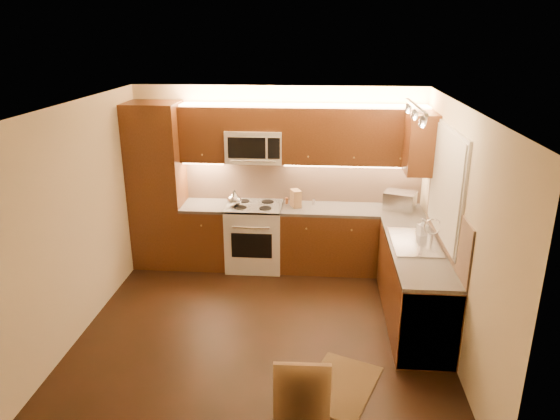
# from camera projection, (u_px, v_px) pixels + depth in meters

# --- Properties ---
(floor) EXTENTS (4.00, 4.00, 0.01)m
(floor) POSITION_uv_depth(u_px,v_px,m) (263.00, 330.00, 5.79)
(floor) COLOR black
(floor) RESTS_ON ground
(ceiling) EXTENTS (4.00, 4.00, 0.01)m
(ceiling) POSITION_uv_depth(u_px,v_px,m) (260.00, 106.00, 4.97)
(ceiling) COLOR beige
(ceiling) RESTS_ON ground
(wall_back) EXTENTS (4.00, 0.01, 2.50)m
(wall_back) POSITION_uv_depth(u_px,v_px,m) (278.00, 176.00, 7.26)
(wall_back) COLOR beige
(wall_back) RESTS_ON ground
(wall_front) EXTENTS (4.00, 0.01, 2.50)m
(wall_front) POSITION_uv_depth(u_px,v_px,m) (227.00, 332.00, 3.50)
(wall_front) COLOR beige
(wall_front) RESTS_ON ground
(wall_left) EXTENTS (0.01, 4.00, 2.50)m
(wall_left) POSITION_uv_depth(u_px,v_px,m) (77.00, 221.00, 5.53)
(wall_left) COLOR beige
(wall_left) RESTS_ON ground
(wall_right) EXTENTS (0.01, 4.00, 2.50)m
(wall_right) POSITION_uv_depth(u_px,v_px,m) (457.00, 233.00, 5.22)
(wall_right) COLOR beige
(wall_right) RESTS_ON ground
(pantry) EXTENTS (0.70, 0.60, 2.30)m
(pantry) POSITION_uv_depth(u_px,v_px,m) (158.00, 186.00, 7.14)
(pantry) COLOR #42230E
(pantry) RESTS_ON floor
(base_cab_back_left) EXTENTS (0.62, 0.60, 0.86)m
(base_cab_back_left) POSITION_uv_depth(u_px,v_px,m) (207.00, 236.00, 7.33)
(base_cab_back_left) COLOR #42230E
(base_cab_back_left) RESTS_ON floor
(counter_back_left) EXTENTS (0.62, 0.60, 0.04)m
(counter_back_left) POSITION_uv_depth(u_px,v_px,m) (205.00, 206.00, 7.18)
(counter_back_left) COLOR #373632
(counter_back_left) RESTS_ON base_cab_back_left
(base_cab_back_right) EXTENTS (1.92, 0.60, 0.86)m
(base_cab_back_right) POSITION_uv_depth(u_px,v_px,m) (350.00, 240.00, 7.17)
(base_cab_back_right) COLOR #42230E
(base_cab_back_right) RESTS_ON floor
(counter_back_right) EXTENTS (1.92, 0.60, 0.04)m
(counter_back_right) POSITION_uv_depth(u_px,v_px,m) (352.00, 210.00, 7.02)
(counter_back_right) COLOR #373632
(counter_back_right) RESTS_ON base_cab_back_right
(base_cab_right) EXTENTS (0.60, 2.00, 0.86)m
(base_cab_right) POSITION_uv_depth(u_px,v_px,m) (414.00, 285.00, 5.89)
(base_cab_right) COLOR #42230E
(base_cab_right) RESTS_ON floor
(counter_right) EXTENTS (0.60, 2.00, 0.04)m
(counter_right) POSITION_uv_depth(u_px,v_px,m) (417.00, 249.00, 5.74)
(counter_right) COLOR #373632
(counter_right) RESTS_ON base_cab_right
(dishwasher) EXTENTS (0.58, 0.60, 0.84)m
(dishwasher) POSITION_uv_depth(u_px,v_px,m) (425.00, 317.00, 5.23)
(dishwasher) COLOR silver
(dishwasher) RESTS_ON floor
(backsplash_back) EXTENTS (3.30, 0.02, 0.60)m
(backsplash_back) POSITION_uv_depth(u_px,v_px,m) (303.00, 180.00, 7.24)
(backsplash_back) COLOR tan
(backsplash_back) RESTS_ON wall_back
(backsplash_right) EXTENTS (0.02, 2.00, 0.60)m
(backsplash_right) POSITION_uv_depth(u_px,v_px,m) (447.00, 223.00, 5.62)
(backsplash_right) COLOR tan
(backsplash_right) RESTS_ON wall_right
(upper_cab_back_left) EXTENTS (0.62, 0.35, 0.75)m
(upper_cab_back_left) POSITION_uv_depth(u_px,v_px,m) (204.00, 133.00, 6.97)
(upper_cab_back_left) COLOR #42230E
(upper_cab_back_left) RESTS_ON wall_back
(upper_cab_back_right) EXTENTS (1.92, 0.35, 0.75)m
(upper_cab_back_right) POSITION_uv_depth(u_px,v_px,m) (355.00, 136.00, 6.81)
(upper_cab_back_right) COLOR #42230E
(upper_cab_back_right) RESTS_ON wall_back
(upper_cab_bridge) EXTENTS (0.76, 0.35, 0.31)m
(upper_cab_bridge) POSITION_uv_depth(u_px,v_px,m) (254.00, 118.00, 6.84)
(upper_cab_bridge) COLOR #42230E
(upper_cab_bridge) RESTS_ON wall_back
(upper_cab_right_corner) EXTENTS (0.35, 0.50, 0.75)m
(upper_cab_right_corner) POSITION_uv_depth(u_px,v_px,m) (421.00, 143.00, 6.35)
(upper_cab_right_corner) COLOR #42230E
(upper_cab_right_corner) RESTS_ON wall_right
(stove) EXTENTS (0.76, 0.65, 0.92)m
(stove) POSITION_uv_depth(u_px,v_px,m) (255.00, 236.00, 7.24)
(stove) COLOR silver
(stove) RESTS_ON floor
(microwave) EXTENTS (0.76, 0.38, 0.44)m
(microwave) POSITION_uv_depth(u_px,v_px,m) (255.00, 146.00, 6.95)
(microwave) COLOR silver
(microwave) RESTS_ON wall_back
(window_frame) EXTENTS (0.03, 1.44, 1.24)m
(window_frame) POSITION_uv_depth(u_px,v_px,m) (447.00, 184.00, 5.63)
(window_frame) COLOR silver
(window_frame) RESTS_ON wall_right
(window_blinds) EXTENTS (0.02, 1.36, 1.16)m
(window_blinds) POSITION_uv_depth(u_px,v_px,m) (445.00, 184.00, 5.63)
(window_blinds) COLOR silver
(window_blinds) RESTS_ON wall_right
(sink) EXTENTS (0.52, 0.86, 0.15)m
(sink) POSITION_uv_depth(u_px,v_px,m) (416.00, 236.00, 5.85)
(sink) COLOR silver
(sink) RESTS_ON counter_right
(faucet) EXTENTS (0.20, 0.04, 0.30)m
(faucet) POSITION_uv_depth(u_px,v_px,m) (432.00, 231.00, 5.82)
(faucet) COLOR silver
(faucet) RESTS_ON counter_right
(track_light_bar) EXTENTS (0.04, 1.20, 0.03)m
(track_light_bar) POSITION_uv_depth(u_px,v_px,m) (416.00, 106.00, 5.24)
(track_light_bar) COLOR silver
(track_light_bar) RESTS_ON ceiling
(kettle) EXTENTS (0.21, 0.21, 0.23)m
(kettle) POSITION_uv_depth(u_px,v_px,m) (234.00, 198.00, 7.00)
(kettle) COLOR silver
(kettle) RESTS_ON stove
(toaster_oven) EXTENTS (0.48, 0.42, 0.24)m
(toaster_oven) POSITION_uv_depth(u_px,v_px,m) (400.00, 201.00, 6.94)
(toaster_oven) COLOR silver
(toaster_oven) RESTS_ON counter_back_right
(knife_block) EXTENTS (0.17, 0.20, 0.24)m
(knife_block) POSITION_uv_depth(u_px,v_px,m) (296.00, 198.00, 7.04)
(knife_block) COLOR #8D5F3F
(knife_block) RESTS_ON counter_back_right
(spice_jar_a) EXTENTS (0.06, 0.06, 0.09)m
(spice_jar_a) POSITION_uv_depth(u_px,v_px,m) (296.00, 201.00, 7.18)
(spice_jar_a) COLOR silver
(spice_jar_a) RESTS_ON counter_back_right
(spice_jar_b) EXTENTS (0.05, 0.05, 0.09)m
(spice_jar_b) POSITION_uv_depth(u_px,v_px,m) (299.00, 198.00, 7.28)
(spice_jar_b) COLOR brown
(spice_jar_b) RESTS_ON counter_back_right
(spice_jar_c) EXTENTS (0.05, 0.05, 0.09)m
(spice_jar_c) POSITION_uv_depth(u_px,v_px,m) (314.00, 202.00, 7.15)
(spice_jar_c) COLOR silver
(spice_jar_c) RESTS_ON counter_back_right
(spice_jar_d) EXTENTS (0.06, 0.06, 0.09)m
(spice_jar_d) POSITION_uv_depth(u_px,v_px,m) (287.00, 201.00, 7.18)
(spice_jar_d) COLOR brown
(spice_jar_d) RESTS_ON counter_back_right
(soap_bottle) EXTENTS (0.13, 0.13, 0.22)m
(soap_bottle) POSITION_uv_depth(u_px,v_px,m) (422.00, 227.00, 6.03)
(soap_bottle) COLOR silver
(soap_bottle) RESTS_ON counter_right
(rug) EXTENTS (0.88, 1.04, 0.01)m
(rug) POSITION_uv_depth(u_px,v_px,m) (340.00, 386.00, 4.88)
(rug) COLOR black
(rug) RESTS_ON floor
(dining_chair) EXTENTS (0.43, 0.43, 0.95)m
(dining_chair) POSITION_uv_depth(u_px,v_px,m) (302.00, 401.00, 4.00)
(dining_chair) COLOR #8D5F3F
(dining_chair) RESTS_ON floor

